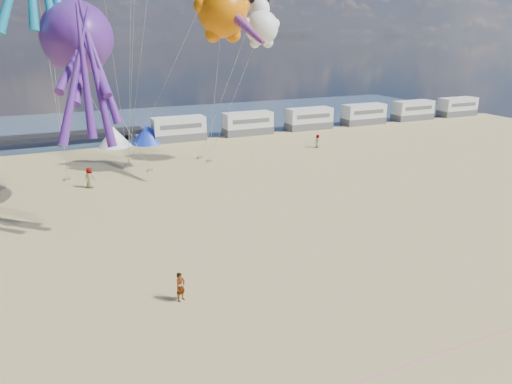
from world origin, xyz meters
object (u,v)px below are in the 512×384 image
standing_person (181,287)px  windsock_left (52,48)px  sandbag_c (209,161)px  windsock_mid (248,29)px  kite_teddy_orange (222,12)px  beachgoer_6 (90,178)px  motorhome_0 (179,129)px  motorhome_1 (248,123)px  motorhome_4 (413,110)px  tent_blue (147,134)px  kite_panda (261,27)px  tent_white (114,137)px  sandbag_a (68,179)px  motorhome_3 (364,114)px  sandbag_d (200,157)px  motorhome_2 (309,119)px  kite_octopus_purple (77,37)px  beachgoer_0 (318,141)px  sandbag_b (150,170)px  windsock_right (71,62)px  sandbag_e (128,164)px  motorhome_5 (457,107)px

standing_person → windsock_left: windsock_left is taller
sandbag_c → windsock_mid: windsock_mid is taller
kite_teddy_orange → beachgoer_6: bearing=-168.9°
windsock_mid → motorhome_0: bearing=85.9°
motorhome_1 → kite_teddy_orange: (-9.08, -16.03, 13.17)m
motorhome_1 → motorhome_4: size_ratio=1.00×
tent_blue → kite_panda: size_ratio=0.72×
standing_person → kite_teddy_orange: bearing=33.7°
tent_white → beachgoer_6: bearing=-104.8°
motorhome_0 → windsock_mid: size_ratio=1.27×
motorhome_0 → sandbag_a: (-13.85, -12.35, -1.39)m
motorhome_3 → sandbag_d: (-28.72, -9.67, -1.39)m
motorhome_1 → tent_blue: size_ratio=1.65×
motorhome_2 → beachgoer_6: size_ratio=3.66×
sandbag_c → motorhome_3: bearing=22.1°
motorhome_1 → windsock_left: bearing=-149.0°
sandbag_c → kite_panda: bearing=-26.8°
kite_octopus_purple → windsock_left: (-1.63, 6.58, -0.81)m
motorhome_1 → beachgoer_0: size_ratio=4.19×
motorhome_0 → kite_octopus_purple: bearing=-120.5°
sandbag_a → kite_octopus_purple: bearing=-77.7°
tent_white → tent_blue: size_ratio=1.00×
tent_blue → windsock_left: size_ratio=0.56×
sandbag_b → tent_blue: bearing=79.7°
motorhome_2 → tent_blue: motorhome_2 is taller
windsock_right → sandbag_b: bearing=67.8°
windsock_mid → kite_panda: bearing=47.6°
kite_octopus_purple → kite_teddy_orange: bearing=22.8°
motorhome_1 → windsock_right: (-22.19, -21.02, 9.44)m
motorhome_2 → tent_white: motorhome_2 is taller
motorhome_2 → kite_panda: (-13.90, -14.03, 11.93)m
beachgoer_0 → beachgoer_6: (-26.27, -5.19, 0.11)m
tent_white → beachgoer_6: size_ratio=2.22×
motorhome_2 → tent_blue: 23.00m
windsock_left → sandbag_d: bearing=17.1°
motorhome_4 → beachgoer_6: bearing=-162.6°
motorhome_4 → standing_person: (-47.58, -36.59, -0.73)m
beachgoer_0 → sandbag_e: bearing=-28.5°
beachgoer_6 → kite_teddy_orange: 18.63m
tent_blue → beachgoer_6: size_ratio=2.22×
motorhome_1 → tent_white: motorhome_1 is taller
motorhome_5 → motorhome_0: bearing=180.0°
motorhome_4 → windsock_right: (-50.69, -21.02, 9.44)m
motorhome_2 → tent_white: bearing=180.0°
tent_blue → sandbag_d: tent_blue is taller
tent_white → kite_teddy_orange: size_ratio=0.53×
motorhome_5 → windsock_right: (-60.19, -21.02, 9.44)m
tent_blue → motorhome_0: bearing=0.0°
motorhome_0 → sandbag_b: bearing=-116.5°
tent_blue → windsock_mid: (5.34, -19.52, 12.03)m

